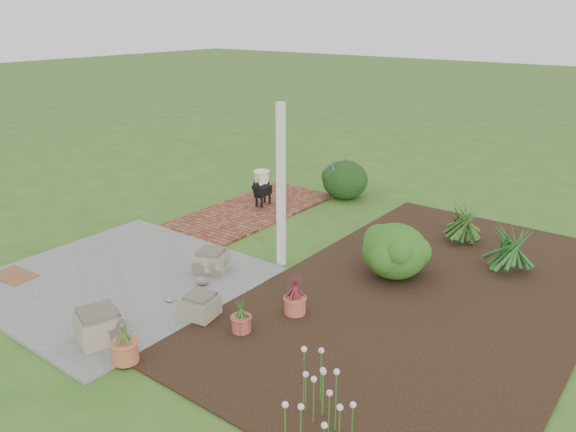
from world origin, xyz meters
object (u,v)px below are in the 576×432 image
Objects in this scene: stone_trough_near at (99,327)px; black_dog at (262,191)px; cream_ceramic_urn at (262,180)px; evergreen_shrub at (395,250)px.

black_dog is (-1.62, 4.91, 0.14)m from stone_trough_near.
cream_ceramic_urn is 4.73m from evergreen_shrub.
cream_ceramic_urn is 0.44× the size of evergreen_shrub.
evergreen_shrub reaches higher than cream_ceramic_urn.
stone_trough_near is 6.19m from cream_ceramic_urn.
stone_trough_near is at bearing -117.67° from evergreen_shrub.
evergreen_shrub is (4.26, -2.06, 0.19)m from cream_ceramic_urn.
stone_trough_near is 4.17m from evergreen_shrub.
black_dog is at bearing 108.29° from stone_trough_near.
cream_ceramic_urn is (-0.70, 0.84, -0.10)m from black_dog.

